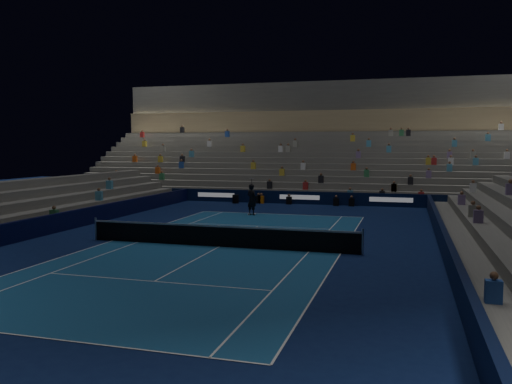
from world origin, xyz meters
The scene contains 9 objects.
ground centered at (0.00, 0.00, 0.00)m, with size 90.00×90.00×0.00m, color #0B1844.
court_surface centered at (0.00, 0.00, 0.01)m, with size 10.97×23.77×0.01m, color navy.
sponsor_barrier_far centered at (0.00, 18.50, 0.50)m, with size 44.00×0.25×1.00m, color black.
sponsor_barrier_east centered at (9.70, 0.00, 0.50)m, with size 0.25×37.00×1.00m, color black.
sponsor_barrier_west centered at (-9.70, 0.00, 0.50)m, with size 0.25×37.00×1.00m, color #080B32.
grandstand_main centered at (0.00, 27.90, 3.38)m, with size 44.00×15.20×11.20m.
tennis_net centered at (0.00, 0.00, 0.50)m, with size 12.90×0.10×1.10m.
tennis_player centered at (-1.75, 11.02, 1.03)m, with size 0.75×0.49×2.06m, color black.
broadcast_camera centered at (-5.09, 17.67, 0.34)m, with size 0.67×1.04×0.66m.
Camera 1 is at (8.12, -22.14, 4.56)m, focal length 36.85 mm.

